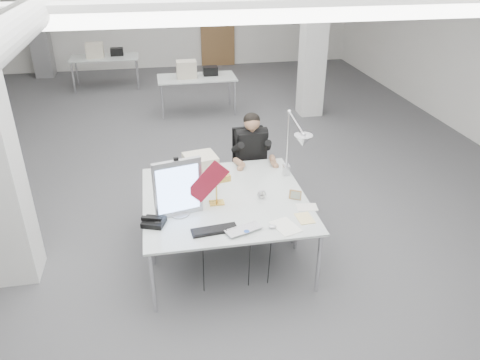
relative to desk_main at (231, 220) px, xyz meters
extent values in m
cube|color=#494A4C|center=(0.00, 2.50, -0.75)|extent=(10.00, 14.00, 0.02)
cube|color=silver|center=(0.00, 9.51, 0.86)|extent=(10.00, 0.02, 3.20)
cube|color=white|center=(2.50, 5.00, 0.86)|extent=(0.45, 0.45, 3.20)
cube|color=brown|center=(1.20, 9.44, 0.31)|extent=(0.95, 0.08, 2.10)
cube|color=white|center=(0.00, -1.50, 2.24)|extent=(2.80, 0.14, 0.08)
cube|color=silver|center=(0.00, 0.00, 0.00)|extent=(1.80, 0.90, 0.02)
cube|color=silver|center=(0.00, 0.90, 0.00)|extent=(1.80, 0.90, 0.02)
cube|color=silver|center=(0.20, 5.50, 0.00)|extent=(1.60, 0.80, 0.02)
cube|color=silver|center=(-1.80, 7.70, 0.00)|extent=(1.60, 0.80, 0.02)
cube|color=gray|center=(-3.50, 9.15, -0.14)|extent=(0.45, 0.55, 1.20)
cube|color=#A5A6AA|center=(-0.52, 0.19, 0.33)|extent=(0.50, 0.16, 0.63)
cube|color=maroon|center=(-0.21, 0.16, 0.39)|extent=(0.45, 0.11, 0.49)
cube|color=black|center=(-0.20, -0.19, 0.02)|extent=(0.47, 0.20, 0.02)
imported|color=silver|center=(0.10, -0.29, 0.03)|extent=(0.43, 0.35, 0.03)
ellipsoid|color=silver|center=(0.38, -0.24, 0.03)|extent=(0.09, 0.06, 0.03)
cube|color=black|center=(-0.79, 0.04, 0.04)|extent=(0.27, 0.26, 0.05)
cube|color=#A38A46|center=(-0.65, 0.26, 0.07)|extent=(0.14, 0.06, 0.11)
cube|color=#AF814B|center=(0.76, 0.28, 0.07)|extent=(0.14, 0.10, 0.11)
cylinder|color=#A7A7AC|center=(0.40, 0.37, 0.06)|extent=(0.10, 0.05, 0.10)
cube|color=white|center=(0.51, -0.24, 0.02)|extent=(0.30, 0.36, 0.01)
cube|color=#FFE698|center=(0.75, -0.13, 0.02)|extent=(0.17, 0.23, 0.01)
cube|color=white|center=(0.84, 0.08, 0.02)|extent=(0.24, 0.18, 0.01)
cube|color=beige|center=(-0.21, 0.89, 0.18)|extent=(0.41, 0.40, 0.34)
camera|label=1|loc=(-0.66, -4.03, 2.61)|focal=35.00mm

